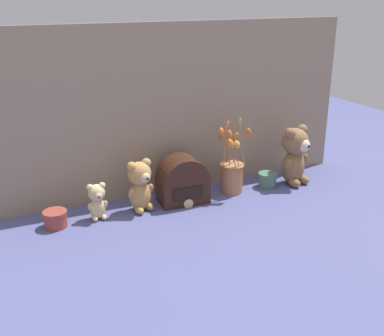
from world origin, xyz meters
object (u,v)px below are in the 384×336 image
Objects in this scene: teddy_bear_large at (295,154)px; teddy_bear_small at (97,200)px; flower_vase at (232,171)px; decorative_tin_short at (55,219)px; teddy_bear_medium at (140,185)px; decorative_tin_tall at (267,180)px; vintage_radio at (183,183)px.

teddy_bear_large is 0.94m from teddy_bear_small.
flower_vase is 0.79m from decorative_tin_short.
teddy_bear_medium is (-0.75, 0.02, -0.03)m from teddy_bear_large.
teddy_bear_medium reaches higher than decorative_tin_tall.
vintage_radio is at bearing 2.63° from teddy_bear_medium.
vintage_radio is at bearing 1.39° from decorative_tin_short.
decorative_tin_tall is (0.62, -0.00, -0.08)m from teddy_bear_medium.
decorative_tin_tall is at bearing -4.68° from flower_vase.
teddy_bear_small is 0.62m from flower_vase.
vintage_radio is 0.54m from decorative_tin_short.
flower_vase is 0.24m from vintage_radio.
vintage_radio reaches higher than decorative_tin_tall.
flower_vase is at bearing 1.60° from teddy_bear_small.
vintage_radio is 2.32× the size of decorative_tin_short.
flower_vase is at bearing 174.16° from teddy_bear_large.
decorative_tin_short is at bearing -178.71° from flower_vase.
teddy_bear_medium is 0.36m from decorative_tin_short.
vintage_radio is at bearing 178.61° from decorative_tin_tall.
decorative_tin_short is at bearing -178.61° from vintage_radio.
teddy_bear_large is at bearing -5.84° from flower_vase.
teddy_bear_small is at bearing 0.18° from decorative_tin_short.
flower_vase is (0.62, 0.02, 0.02)m from teddy_bear_small.
teddy_bear_small is 1.64× the size of decorative_tin_short.
vintage_radio is at bearing 177.16° from teddy_bear_large.
teddy_bear_small is at bearing -179.83° from decorative_tin_tall.
flower_vase is 3.91× the size of decorative_tin_tall.
teddy_bear_small is (-0.18, -0.00, -0.04)m from teddy_bear_medium.
teddy_bear_large reaches higher than teddy_bear_medium.
decorative_tin_tall is at bearing -1.39° from vintage_radio.
teddy_bear_large is 3.21× the size of decorative_tin_tall.
flower_vase is 3.67× the size of decorative_tin_short.
decorative_tin_short is at bearing -179.83° from decorative_tin_tall.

